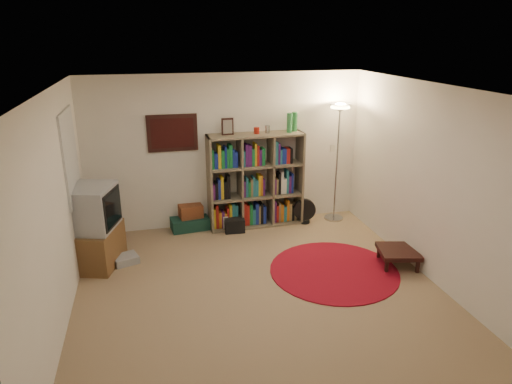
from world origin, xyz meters
TOP-DOWN VIEW (x-y plane):
  - room at (-0.05, 0.05)m, footprint 4.54×4.54m
  - bookshelf at (0.42, 2.08)m, footprint 1.57×0.49m
  - floor_lamp at (1.83, 1.97)m, footprint 0.46×0.46m
  - floor_fan at (1.26, 1.92)m, footprint 0.38×0.23m
  - tv_stand at (-2.02, 1.19)m, footprint 0.76×0.91m
  - dvd_box at (-1.66, 1.14)m, footprint 0.40×0.36m
  - suitcase at (-0.66, 2.14)m, footprint 0.65×0.46m
  - wicker_basket at (-0.63, 2.15)m, footprint 0.40×0.32m
  - duffel_bag at (0.04, 1.86)m, footprint 0.34×0.28m
  - paper_towel at (-0.09, 1.96)m, footprint 0.13×0.13m
  - red_rug at (1.11, 0.23)m, footprint 1.75×1.75m
  - side_table at (2.03, 0.18)m, footprint 0.63×0.63m

SIDE VIEW (x-z plane):
  - red_rug at x=1.11m, z-range 0.00..0.02m
  - dvd_box at x=-1.66m, z-range 0.00..0.11m
  - suitcase at x=-0.66m, z-range 0.00..0.20m
  - duffel_bag at x=0.04m, z-range 0.00..0.22m
  - paper_towel at x=-0.09m, z-range 0.00..0.24m
  - side_table at x=2.03m, z-range 0.08..0.32m
  - floor_fan at x=1.26m, z-range 0.00..0.43m
  - wicker_basket at x=-0.63m, z-range 0.20..0.41m
  - tv_stand at x=-2.02m, z-range -0.02..1.13m
  - bookshelf at x=0.42m, z-range -0.18..1.69m
  - room at x=-0.05m, z-range -0.01..2.53m
  - floor_lamp at x=1.83m, z-range 0.66..2.67m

